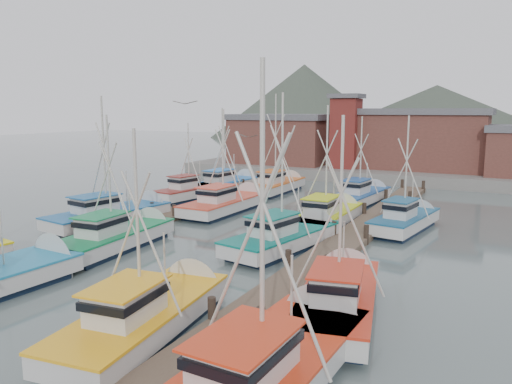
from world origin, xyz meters
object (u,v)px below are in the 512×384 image
at_px(boat_8, 228,203).
at_px(boat_12, 278,185).
at_px(boat_4, 120,236).
at_px(lookout_tower, 346,131).
at_px(boat_1, 152,313).

xyz_separation_m(boat_8, boat_12, (-0.44, 10.44, 0.01)).
bearing_deg(boat_4, boat_8, 84.68).
bearing_deg(boat_12, boat_8, -87.18).
xyz_separation_m(lookout_tower, boat_4, (-2.60, -35.14, -4.87)).
relative_size(boat_4, boat_8, 0.95).
bearing_deg(lookout_tower, boat_12, -101.93).
xyz_separation_m(lookout_tower, boat_1, (6.17, -43.14, -4.87)).
bearing_deg(boat_1, lookout_tower, 91.68).
height_order(boat_1, boat_8, boat_8).
bearing_deg(lookout_tower, boat_1, -81.87).
xyz_separation_m(lookout_tower, boat_12, (-2.71, -12.80, -4.86)).
xyz_separation_m(boat_1, boat_12, (-8.87, 30.33, 0.01)).
height_order(boat_4, boat_8, boat_8).
height_order(boat_1, boat_4, boat_4).
height_order(lookout_tower, boat_8, lookout_tower).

